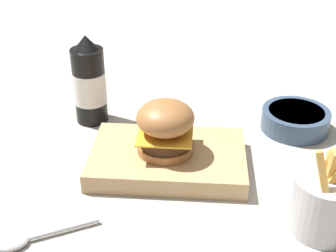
% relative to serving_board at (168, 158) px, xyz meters
% --- Properties ---
extents(ground_plane, '(6.00, 6.00, 0.00)m').
position_rel_serving_board_xyz_m(ground_plane, '(-0.01, 0.00, -0.02)').
color(ground_plane, '#B7B2A8').
extents(serving_board, '(0.28, 0.18, 0.04)m').
position_rel_serving_board_xyz_m(serving_board, '(0.00, 0.00, 0.00)').
color(serving_board, tan).
rests_on(serving_board, ground_plane).
extents(burger, '(0.10, 0.10, 0.10)m').
position_rel_serving_board_xyz_m(burger, '(0.00, 0.01, 0.07)').
color(burger, '#9E6638').
rests_on(burger, serving_board).
extents(ketchup_bottle, '(0.07, 0.07, 0.19)m').
position_rel_serving_board_xyz_m(ketchup_bottle, '(0.18, -0.16, 0.07)').
color(ketchup_bottle, black).
rests_on(ketchup_bottle, ground_plane).
extents(fries_basket, '(0.10, 0.10, 0.15)m').
position_rel_serving_board_xyz_m(fries_basket, '(-0.25, 0.15, 0.03)').
color(fries_basket, '#B7B7BC').
rests_on(fries_basket, ground_plane).
extents(side_bowl, '(0.14, 0.14, 0.04)m').
position_rel_serving_board_xyz_m(side_bowl, '(-0.26, -0.15, 0.01)').
color(side_bowl, '#384C66').
rests_on(side_bowl, ground_plane).
extents(spoon, '(0.15, 0.09, 0.01)m').
position_rel_serving_board_xyz_m(spoon, '(0.20, 0.22, -0.01)').
color(spoon, '#B2B2B7').
rests_on(spoon, ground_plane).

